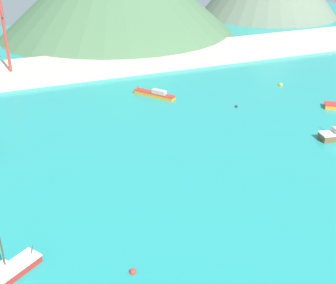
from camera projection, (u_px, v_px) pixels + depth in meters
ground at (258, 175)px, 77.11m from camera, size 260.00×280.00×0.50m
fishing_boat_3 at (9, 272)px, 54.71m from camera, size 7.94×6.55×6.44m
fishing_boat_7 at (155, 94)px, 110.10m from camera, size 7.93×10.18×1.93m
buoy_0 at (281, 85)px, 117.72m from camera, size 1.02×1.02×1.02m
buoy_1 at (236, 107)px, 104.25m from camera, size 0.69×0.69×0.69m
buoy_2 at (133, 272)px, 55.52m from camera, size 0.87×0.87×0.87m
beach_strip at (128, 61)px, 136.05m from camera, size 247.00×25.49×1.20m
radio_tower at (4, 27)px, 119.32m from camera, size 2.61×2.09×26.08m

